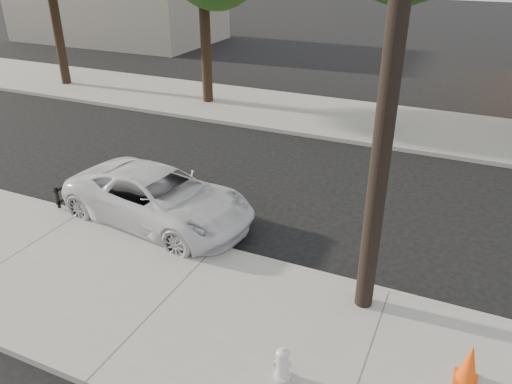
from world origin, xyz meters
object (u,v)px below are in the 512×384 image
police_cruiser (159,198)px  fire_hydrant (283,364)px  traffic_cone (469,363)px  utility_pole (391,70)px

police_cruiser → fire_hydrant: police_cruiser is taller
fire_hydrant → traffic_cone: 2.97m
police_cruiser → fire_hydrant: bearing=-119.7°
traffic_cone → utility_pole: bearing=148.5°
utility_pole → police_cruiser: (-5.56, 1.23, -4.00)m
utility_pole → police_cruiser: bearing=167.6°
utility_pole → fire_hydrant: bearing=-107.5°
utility_pole → traffic_cone: size_ratio=12.49×
utility_pole → fire_hydrant: utility_pole is taller
utility_pole → traffic_cone: 4.79m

